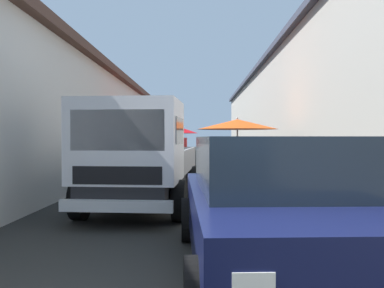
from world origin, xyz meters
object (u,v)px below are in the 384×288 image
(fruit_stall_mid_lane, at_px, (171,131))
(fruit_stall_near_left, at_px, (156,132))
(fruit_stall_near_right, at_px, (238,130))
(hatchback_car, at_px, (273,204))
(vendor_by_crates, at_px, (175,155))
(delivery_truck, at_px, (138,159))
(fruit_stall_far_left, at_px, (142,131))

(fruit_stall_mid_lane, bearing_deg, fruit_stall_near_left, 169.15)
(fruit_stall_near_left, bearing_deg, fruit_stall_near_right, -141.18)
(hatchback_car, bearing_deg, fruit_stall_near_right, -3.31)
(fruit_stall_near_right, xyz_separation_m, vendor_by_crates, (-3.19, 2.02, -0.74))
(fruit_stall_near_left, xyz_separation_m, delivery_truck, (-10.83, -0.88, -0.66))
(fruit_stall_far_left, distance_m, fruit_stall_mid_lane, 6.75)
(fruit_stall_far_left, height_order, fruit_stall_near_right, fruit_stall_far_left)
(fruit_stall_far_left, relative_size, delivery_truck, 0.50)
(fruit_stall_near_right, height_order, hatchback_car, fruit_stall_near_right)
(fruit_stall_mid_lane, relative_size, vendor_by_crates, 1.73)
(hatchback_car, xyz_separation_m, delivery_truck, (3.23, 1.96, 0.30))
(hatchback_car, distance_m, vendor_by_crates, 6.80)
(fruit_stall_mid_lane, xyz_separation_m, delivery_truck, (-13.55, -0.36, -0.73))
(vendor_by_crates, bearing_deg, delivery_truck, 171.61)
(fruit_stall_near_right, bearing_deg, fruit_stall_far_left, 86.26)
(fruit_stall_mid_lane, height_order, vendor_by_crates, fruit_stall_mid_lane)
(fruit_stall_far_left, xyz_separation_m, fruit_stall_near_right, (-0.23, -3.46, 0.02))
(fruit_stall_near_right, height_order, delivery_truck, fruit_stall_near_right)
(fruit_stall_far_left, distance_m, delivery_truck, 6.91)
(hatchback_car, bearing_deg, fruit_stall_near_left, 11.42)
(fruit_stall_far_left, height_order, delivery_truck, fruit_stall_far_left)
(fruit_stall_near_right, bearing_deg, fruit_stall_near_left, 38.82)
(fruit_stall_near_left, distance_m, vendor_by_crates, 7.58)
(fruit_stall_far_left, relative_size, hatchback_car, 0.63)
(fruit_stall_mid_lane, height_order, delivery_truck, fruit_stall_mid_lane)
(fruit_stall_near_left, relative_size, delivery_truck, 0.54)
(fruit_stall_far_left, xyz_separation_m, delivery_truck, (-6.82, -0.94, -0.65))
(delivery_truck, relative_size, vendor_by_crates, 3.02)
(fruit_stall_near_left, distance_m, fruit_stall_mid_lane, 2.77)
(vendor_by_crates, bearing_deg, fruit_stall_near_right, -32.42)
(fruit_stall_mid_lane, bearing_deg, vendor_by_crates, -175.14)
(fruit_stall_near_right, distance_m, delivery_truck, 7.09)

